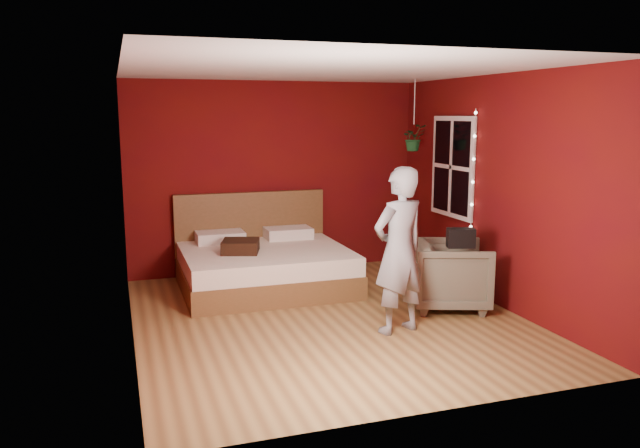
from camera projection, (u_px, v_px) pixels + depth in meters
The scene contains 10 objects.
floor at pixel (328, 319), 6.67m from camera, with size 4.50×4.50×0.00m, color olive.
room_walls at pixel (329, 162), 6.38m from camera, with size 4.04×4.54×2.62m.
window at pixel (452, 167), 7.86m from camera, with size 0.05×0.97×1.27m.
fairy_lights at pixel (473, 171), 7.36m from camera, with size 0.04×0.04×1.45m.
bed at pixel (264, 265), 7.84m from camera, with size 2.04×1.73×1.12m.
person at pixel (399, 251), 6.14m from camera, with size 0.61×0.40×1.66m, color slate.
armchair at pixel (450, 275), 6.99m from camera, with size 0.81×0.84×0.76m, color #62614D.
handbag at pixel (461, 238), 6.60m from camera, with size 0.29×0.14×0.21m, color black.
throw_pillow at pixel (241, 246), 7.52m from camera, with size 0.43×0.43×0.15m, color #311D10.
hanging_plant at pixel (414, 138), 8.06m from camera, with size 0.31×0.27×0.91m.
Camera 1 is at (-2.09, -6.04, 2.16)m, focal length 35.00 mm.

